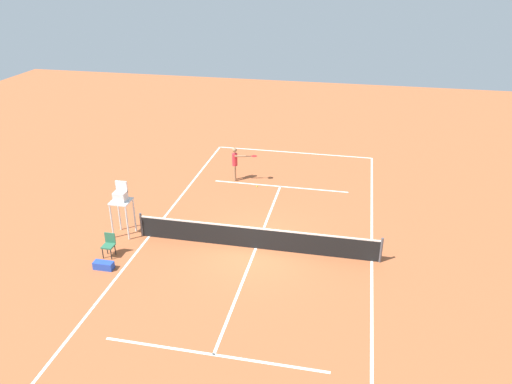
{
  "coord_description": "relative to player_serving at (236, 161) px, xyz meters",
  "views": [
    {
      "loc": [
        -3.58,
        17.06,
        10.81
      ],
      "look_at": [
        0.74,
        -3.58,
        0.8
      ],
      "focal_mm": 35.1,
      "sensor_mm": 36.0,
      "label": 1
    }
  ],
  "objects": [
    {
      "name": "equipment_bag",
      "position": [
        2.93,
        9.1,
        -0.93
      ],
      "size": [
        0.76,
        0.32,
        0.3
      ],
      "primitive_type": "cube",
      "color": "#2647B7",
      "rests_on": "ground"
    },
    {
      "name": "tennis_net",
      "position": [
        -2.43,
        6.47,
        -0.59
      ],
      "size": [
        9.97,
        0.1,
        1.07
      ],
      "color": "#4C4C51",
      "rests_on": "ground"
    },
    {
      "name": "player_serving",
      "position": [
        0.0,
        0.0,
        0.0
      ],
      "size": [
        1.35,
        0.45,
        1.81
      ],
      "rotation": [
        0.0,
        0.0,
        1.8
      ],
      "color": "#9E704C",
      "rests_on": "ground"
    },
    {
      "name": "umpire_chair",
      "position": [
        3.28,
        6.5,
        0.52
      ],
      "size": [
        0.8,
        0.8,
        2.41
      ],
      "color": "silver",
      "rests_on": "ground"
    },
    {
      "name": "ground_plane",
      "position": [
        -2.43,
        6.47,
        -1.08
      ],
      "size": [
        60.0,
        60.0,
        0.0
      ],
      "primitive_type": "plane",
      "color": "#AD5933"
    },
    {
      "name": "courtside_chair_near",
      "position": [
        3.12,
        8.18,
        -0.55
      ],
      "size": [
        0.44,
        0.46,
        0.95
      ],
      "color": "#262626",
      "rests_on": "ground"
    },
    {
      "name": "court_lines",
      "position": [
        -2.43,
        6.47,
        -1.08
      ],
      "size": [
        9.37,
        22.46,
        0.01
      ],
      "color": "white",
      "rests_on": "ground"
    },
    {
      "name": "tennis_ball",
      "position": [
        -1.26,
        0.61,
        -1.05
      ],
      "size": [
        0.07,
        0.07,
        0.07
      ],
      "primitive_type": "sphere",
      "color": "#CCE033",
      "rests_on": "ground"
    }
  ]
}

